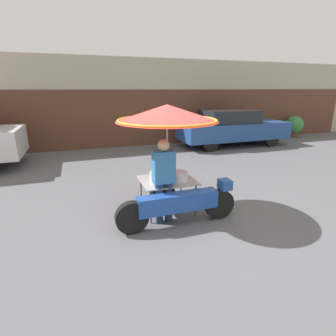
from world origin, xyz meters
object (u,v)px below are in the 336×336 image
(vendor_person, at_px, (164,177))
(parked_car, at_px, (232,127))
(vendor_motorcycle_cart, at_px, (169,131))
(potted_plant, at_px, (294,125))

(vendor_person, xyz_separation_m, parked_car, (4.86, 5.46, -0.08))
(vendor_motorcycle_cart, height_order, parked_car, vendor_motorcycle_cart)
(vendor_motorcycle_cart, xyz_separation_m, vendor_person, (-0.20, -0.30, -0.76))
(parked_car, bearing_deg, potted_plant, 10.89)
(vendor_motorcycle_cart, relative_size, parked_car, 0.48)
(potted_plant, bearing_deg, vendor_motorcycle_cart, -145.77)
(vendor_motorcycle_cart, xyz_separation_m, parked_car, (4.66, 5.17, -0.84))
(parked_car, bearing_deg, vendor_motorcycle_cart, -132.04)
(vendor_person, distance_m, parked_car, 7.31)
(vendor_person, height_order, parked_car, vendor_person)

